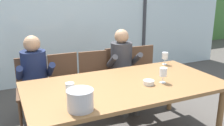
{
  "coord_description": "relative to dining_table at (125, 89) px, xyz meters",
  "views": [
    {
      "loc": [
        -1.24,
        -2.34,
        1.73
      ],
      "look_at": [
        0.0,
        0.35,
        0.87
      ],
      "focal_mm": 40.5,
      "sensor_mm": 36.0,
      "label": 1
    }
  ],
  "objects": [
    {
      "name": "ground",
      "position": [
        0.0,
        1.0,
        -0.66
      ],
      "size": [
        14.0,
        14.0,
        0.0
      ],
      "primitive_type": "plane",
      "color": "#4C4742"
    },
    {
      "name": "window_glass_panel",
      "position": [
        0.0,
        2.35,
        0.64
      ],
      "size": [
        7.41,
        0.03,
        2.6
      ],
      "primitive_type": "cube",
      "color": "silver",
      "rests_on": "ground"
    },
    {
      "name": "window_mullion_right",
      "position": [
        1.67,
        2.33,
        0.64
      ],
      "size": [
        0.06,
        0.06,
        2.6
      ],
      "primitive_type": "cube",
      "color": "#38383D",
      "rests_on": "ground"
    },
    {
      "name": "hillside_vineyard",
      "position": [
        0.0,
        5.48,
        0.33
      ],
      "size": [
        13.41,
        2.4,
        1.98
      ],
      "primitive_type": "cube",
      "color": "#477A38",
      "rests_on": "ground"
    },
    {
      "name": "dining_table",
      "position": [
        0.0,
        0.0,
        0.0
      ],
      "size": [
        2.21,
        1.13,
        0.72
      ],
      "color": "olive",
      "rests_on": "ground"
    },
    {
      "name": "chair_near_curtain",
      "position": [
        -0.88,
        0.98,
        -0.16
      ],
      "size": [
        0.48,
        0.48,
        0.87
      ],
      "rotation": [
        0.0,
        0.0,
        -0.08
      ],
      "color": "brown",
      "rests_on": "ground"
    },
    {
      "name": "chair_left_of_center",
      "position": [
        -0.43,
        1.0,
        -0.16
      ],
      "size": [
        0.44,
        0.44,
        0.87
      ],
      "rotation": [
        0.0,
        0.0,
        -0.01
      ],
      "color": "brown",
      "rests_on": "ground"
    },
    {
      "name": "chair_center",
      "position": [
        -0.0,
        0.95,
        -0.16
      ],
      "size": [
        0.48,
        0.48,
        0.87
      ],
      "rotation": [
        0.0,
        0.0,
        -0.09
      ],
      "color": "brown",
      "rests_on": "ground"
    },
    {
      "name": "chair_right_of_center",
      "position": [
        0.43,
        1.0,
        -0.16
      ],
      "size": [
        0.48,
        0.48,
        0.87
      ],
      "rotation": [
        0.0,
        0.0,
        -0.09
      ],
      "color": "brown",
      "rests_on": "ground"
    },
    {
      "name": "chair_near_window_right",
      "position": [
        0.85,
        0.96,
        -0.16
      ],
      "size": [
        0.45,
        0.45,
        0.87
      ],
      "rotation": [
        0.0,
        0.0,
        -0.02
      ],
      "color": "brown",
      "rests_on": "ground"
    },
    {
      "name": "person_navy_polo",
      "position": [
        -0.85,
        0.84,
        0.01
      ],
      "size": [
        0.47,
        0.61,
        1.19
      ],
      "rotation": [
        0.0,
        0.0,
        -0.02
      ],
      "color": "#192347",
      "rests_on": "ground"
    },
    {
      "name": "person_charcoal_jacket",
      "position": [
        0.41,
        0.84,
        0.01
      ],
      "size": [
        0.49,
        0.63,
        1.19
      ],
      "rotation": [
        0.0,
        0.0,
        -0.1
      ],
      "color": "#38383D",
      "rests_on": "ground"
    },
    {
      "name": "ice_bucket_primary",
      "position": [
        -0.65,
        -0.4,
        0.16
      ],
      "size": [
        0.24,
        0.24,
        0.19
      ],
      "color": "#B7B7BC",
      "rests_on": "dining_table"
    },
    {
      "name": "tasting_bowl",
      "position": [
        0.22,
        -0.13,
        0.09
      ],
      "size": [
        0.12,
        0.12,
        0.05
      ],
      "primitive_type": "cylinder",
      "color": "silver",
      "rests_on": "dining_table"
    },
    {
      "name": "wine_glass_by_left_taster",
      "position": [
        -0.67,
        -0.17,
        0.18
      ],
      "size": [
        0.08,
        0.08,
        0.17
      ],
      "color": "silver",
      "rests_on": "dining_table"
    },
    {
      "name": "wine_glass_near_bucket",
      "position": [
        0.41,
        -0.14,
        0.18
      ],
      "size": [
        0.08,
        0.08,
        0.17
      ],
      "color": "silver",
      "rests_on": "dining_table"
    },
    {
      "name": "wine_glass_center_pour",
      "position": [
        0.86,
        0.45,
        0.18
      ],
      "size": [
        0.08,
        0.08,
        0.17
      ],
      "color": "silver",
      "rests_on": "dining_table"
    }
  ]
}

